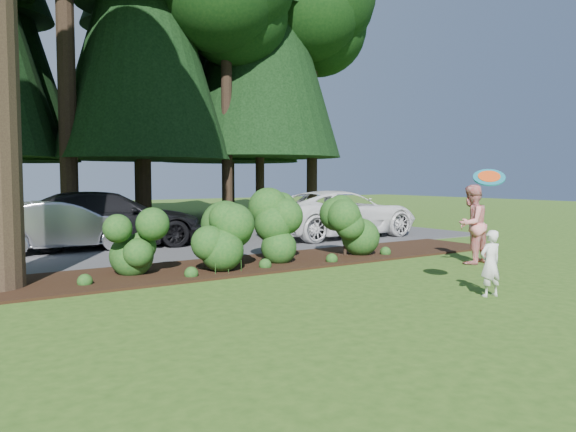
{
  "coord_description": "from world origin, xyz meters",
  "views": [
    {
      "loc": [
        -5.68,
        -7.82,
        2.03
      ],
      "look_at": [
        0.11,
        0.8,
        1.3
      ],
      "focal_mm": 35.0,
      "sensor_mm": 36.0,
      "label": 1
    }
  ],
  "objects_px": {
    "car_dark_suv": "(108,219)",
    "child": "(490,263)",
    "adult": "(471,224)",
    "frisbee": "(489,177)",
    "car_white_suv": "(340,214)",
    "car_silver_wagon": "(61,226)"
  },
  "relations": [
    {
      "from": "car_dark_suv",
      "to": "child",
      "type": "bearing_deg",
      "value": -150.77
    },
    {
      "from": "child",
      "to": "car_silver_wagon",
      "type": "bearing_deg",
      "value": -54.44
    },
    {
      "from": "car_white_suv",
      "to": "adult",
      "type": "relative_size",
      "value": 3.0
    },
    {
      "from": "car_dark_suv",
      "to": "frisbee",
      "type": "bearing_deg",
      "value": -152.53
    },
    {
      "from": "car_dark_suv",
      "to": "frisbee",
      "type": "height_order",
      "value": "frisbee"
    },
    {
      "from": "car_silver_wagon",
      "to": "child",
      "type": "relative_size",
      "value": 3.62
    },
    {
      "from": "car_white_suv",
      "to": "adult",
      "type": "distance_m",
      "value": 6.24
    },
    {
      "from": "car_dark_suv",
      "to": "frisbee",
      "type": "xyz_separation_m",
      "value": [
        3.13,
        -10.38,
        1.2
      ]
    },
    {
      "from": "child",
      "to": "adult",
      "type": "distance_m",
      "value": 3.73
    },
    {
      "from": "child",
      "to": "car_dark_suv",
      "type": "bearing_deg",
      "value": -61.61
    },
    {
      "from": "car_silver_wagon",
      "to": "child",
      "type": "xyz_separation_m",
      "value": [
        4.78,
        -9.92,
        -0.14
      ]
    },
    {
      "from": "frisbee",
      "to": "car_dark_suv",
      "type": "bearing_deg",
      "value": 106.8
    },
    {
      "from": "adult",
      "to": "car_dark_suv",
      "type": "bearing_deg",
      "value": -60.26
    },
    {
      "from": "car_white_suv",
      "to": "frisbee",
      "type": "relative_size",
      "value": 10.35
    },
    {
      "from": "car_dark_suv",
      "to": "adult",
      "type": "distance_m",
      "value": 9.86
    },
    {
      "from": "child",
      "to": "adult",
      "type": "xyz_separation_m",
      "value": [
        2.73,
        2.53,
        0.36
      ]
    },
    {
      "from": "car_white_suv",
      "to": "frisbee",
      "type": "height_order",
      "value": "frisbee"
    },
    {
      "from": "car_dark_suv",
      "to": "frisbee",
      "type": "distance_m",
      "value": 10.91
    },
    {
      "from": "adult",
      "to": "car_silver_wagon",
      "type": "bearing_deg",
      "value": -53.48
    },
    {
      "from": "car_dark_suv",
      "to": "child",
      "type": "height_order",
      "value": "car_dark_suv"
    },
    {
      "from": "car_silver_wagon",
      "to": "frisbee",
      "type": "distance_m",
      "value": 11.1
    },
    {
      "from": "frisbee",
      "to": "adult",
      "type": "bearing_deg",
      "value": 41.54
    }
  ]
}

